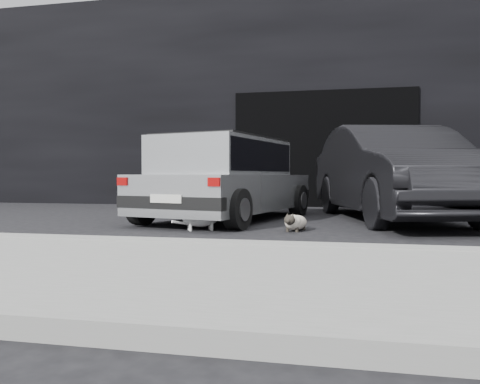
% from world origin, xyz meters
% --- Properties ---
extents(ground, '(80.00, 80.00, 0.00)m').
position_xyz_m(ground, '(0.00, 0.00, 0.00)').
color(ground, black).
rests_on(ground, ground).
extents(building_facade, '(34.00, 4.00, 5.00)m').
position_xyz_m(building_facade, '(1.00, 6.00, 2.50)').
color(building_facade, black).
rests_on(building_facade, ground).
extents(garage_opening, '(4.00, 0.10, 2.60)m').
position_xyz_m(garage_opening, '(1.00, 3.99, 1.30)').
color(garage_opening, black).
rests_on(garage_opening, ground).
extents(curb, '(18.00, 0.25, 0.12)m').
position_xyz_m(curb, '(1.00, -2.60, 0.06)').
color(curb, gray).
rests_on(curb, ground).
extents(sidewalk, '(18.00, 2.20, 0.11)m').
position_xyz_m(sidewalk, '(1.00, -3.80, 0.06)').
color(sidewalk, gray).
rests_on(sidewalk, ground).
extents(silver_hatchback, '(2.37, 3.79, 1.30)m').
position_xyz_m(silver_hatchback, '(-0.41, 0.56, 0.71)').
color(silver_hatchback, '#AEB1B3').
rests_on(silver_hatchback, ground).
extents(second_car, '(2.63, 4.82, 1.51)m').
position_xyz_m(second_car, '(2.18, 1.06, 0.75)').
color(second_car, black).
rests_on(second_car, ground).
extents(cat_siamese, '(0.35, 0.71, 0.25)m').
position_xyz_m(cat_siamese, '(0.79, -0.71, 0.11)').
color(cat_siamese, beige).
rests_on(cat_siamese, ground).
extents(cat_white, '(0.62, 0.44, 0.32)m').
position_xyz_m(cat_white, '(-0.38, -0.86, 0.16)').
color(cat_white, silver).
rests_on(cat_white, ground).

